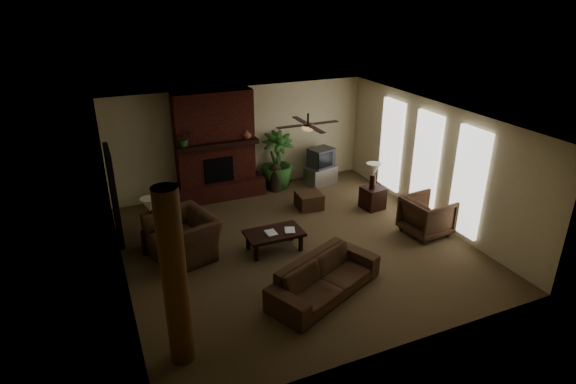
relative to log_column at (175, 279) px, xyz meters
name	(u,v)px	position (x,y,z in m)	size (l,w,h in m)	color
room_shell	(296,186)	(2.95, 2.40, 0.00)	(7.00, 7.00, 7.00)	brown
fireplace	(216,155)	(2.15, 5.62, -0.24)	(2.40, 0.70, 2.80)	#551F16
windows	(426,162)	(6.40, 2.60, -0.05)	(0.08, 3.65, 2.35)	white
log_column	(175,279)	(0.00, 0.00, 0.00)	(0.36, 0.36, 2.80)	#5B3716
doorway	(114,196)	(-0.49, 4.20, -0.35)	(0.10, 1.00, 2.10)	black
ceiling_fan	(308,126)	(3.35, 2.70, 1.13)	(1.35, 1.35, 0.37)	black
sofa	(325,272)	(2.71, 0.61, -0.95)	(2.30, 0.67, 0.90)	#432D1D
armchair_left	(182,230)	(0.66, 2.95, -0.80)	(1.36, 0.89, 1.19)	#432D1D
armchair_right	(427,214)	(5.88, 1.73, -0.92)	(0.93, 0.87, 0.96)	#432D1D
coffee_table	(274,234)	(2.46, 2.40, -1.03)	(1.20, 0.70, 0.43)	black
ottoman	(309,200)	(4.05, 3.99, -1.20)	(0.60, 0.60, 0.40)	#432D1D
tv_stand	(321,175)	(5.05, 5.31, -1.15)	(0.85, 0.50, 0.50)	#B3B3B6
tv	(321,157)	(5.07, 5.35, -0.64)	(0.76, 0.68, 0.52)	#343437
floor_vase	(275,176)	(3.69, 5.36, -0.97)	(0.34, 0.34, 0.77)	#2F251A
floor_plant	(277,172)	(3.83, 5.55, -0.96)	(0.88, 1.56, 0.88)	#2D5C24
side_table_left	(156,238)	(0.19, 3.42, -1.12)	(0.50, 0.50, 0.55)	black
lamp_left	(150,207)	(0.14, 3.43, -0.40)	(0.41, 0.41, 0.65)	black
side_table_right	(373,198)	(5.50, 3.35, -1.12)	(0.50, 0.50, 0.55)	black
lamp_right	(373,171)	(5.46, 3.35, -0.40)	(0.45, 0.45, 0.65)	black
mantel_plant	(184,140)	(1.32, 5.42, 0.32)	(0.38, 0.42, 0.33)	#2D5C24
mantel_vase	(247,134)	(2.93, 5.40, 0.27)	(0.22, 0.23, 0.22)	brown
book_a	(266,228)	(2.27, 2.37, -0.83)	(0.22, 0.03, 0.29)	#999999
book_b	(285,225)	(2.69, 2.36, -0.82)	(0.21, 0.02, 0.29)	#999999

